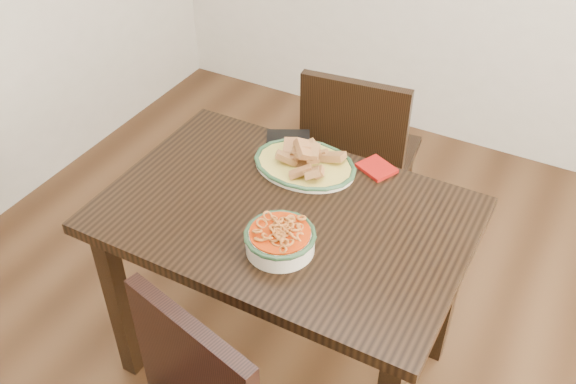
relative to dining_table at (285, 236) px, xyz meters
The scene contains 7 objects.
floor 0.66m from the dining_table, ahead, with size 3.50×3.50×0.00m, color #372111.
dining_table is the anchor object (origin of this frame).
chair_far 0.73m from the dining_table, 94.07° to the left, with size 0.47×0.47×0.89m.
fish_plate 0.28m from the dining_table, 102.17° to the left, with size 0.35×0.27×0.11m.
noodle_bowl 0.23m from the dining_table, 65.95° to the right, with size 0.21×0.21×0.08m.
smartphone 0.41m from the dining_table, 116.97° to the left, with size 0.15×0.08×0.01m, color black.
napkin 0.39m from the dining_table, 63.15° to the left, with size 0.11×0.09×0.01m, color #9B100B.
Camera 1 is at (0.59, -1.33, 2.04)m, focal length 40.00 mm.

